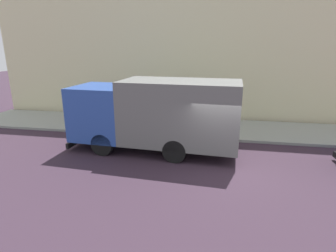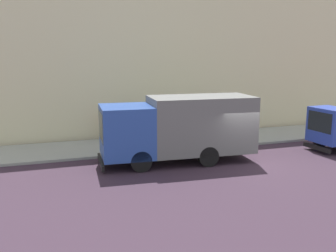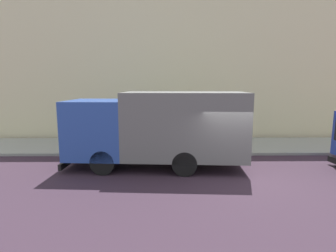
% 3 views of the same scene
% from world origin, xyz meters
% --- Properties ---
extents(ground, '(80.00, 80.00, 0.00)m').
position_xyz_m(ground, '(0.00, 0.00, 0.00)').
color(ground, '#332330').
extents(sidewalk, '(3.85, 30.00, 0.13)m').
position_xyz_m(sidewalk, '(4.93, 0.00, 0.07)').
color(sidewalk, gray).
rests_on(sidewalk, ground).
extents(building_facade, '(0.50, 30.00, 10.33)m').
position_xyz_m(building_facade, '(7.35, 0.00, 5.16)').
color(building_facade, beige).
rests_on(building_facade, ground).
extents(large_utility_truck, '(2.92, 7.54, 3.18)m').
position_xyz_m(large_utility_truck, '(1.25, 2.93, 1.75)').
color(large_utility_truck, '#27489A').
rests_on(large_utility_truck, ground).
extents(pedestrian_walking, '(0.45, 0.45, 1.66)m').
position_xyz_m(pedestrian_walking, '(6.37, 5.91, 1.01)').
color(pedestrian_walking, brown).
rests_on(pedestrian_walking, sidewalk).
extents(street_sign_post, '(0.44, 0.08, 2.56)m').
position_xyz_m(street_sign_post, '(3.46, 2.01, 1.64)').
color(street_sign_post, '#4C5156').
rests_on(street_sign_post, sidewalk).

